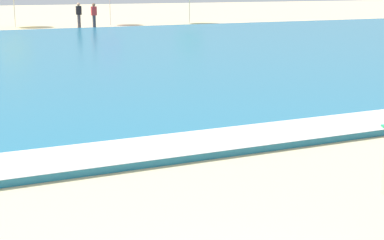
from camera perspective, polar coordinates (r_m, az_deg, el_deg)
surf_foam at (r=9.27m, az=-12.82°, el=-3.60°), size 120.00×1.37×0.01m
beachgoer_near_row_left at (r=38.99m, az=-10.62°, el=9.73°), size 0.32×0.20×1.58m
beachgoer_near_row_mid at (r=37.98m, az=-9.22°, el=9.71°), size 0.32×0.20×1.58m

